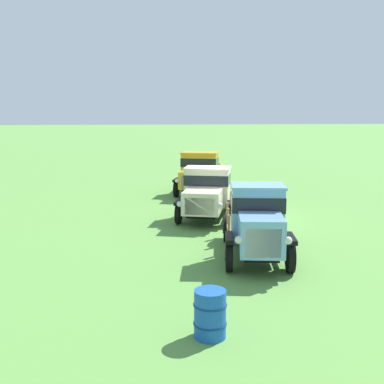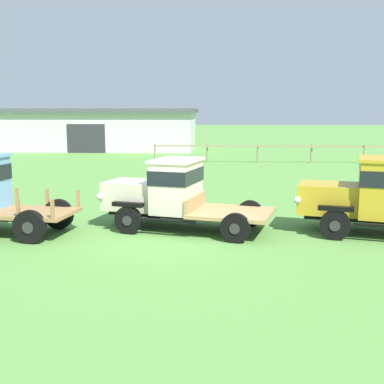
{
  "view_description": "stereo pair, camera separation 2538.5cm",
  "coord_description": "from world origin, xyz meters",
  "views": [
    {
      "loc": [
        -18.31,
        3.39,
        4.27
      ],
      "look_at": [
        0.6,
        1.48,
        1.0
      ],
      "focal_mm": 45.0,
      "sensor_mm": 36.0,
      "label": 1
    },
    {
      "loc": [
        1.29,
        -12.72,
        3.36
      ],
      "look_at": [
        0.6,
        1.48,
        1.0
      ],
      "focal_mm": 45.0,
      "sensor_mm": 36.0,
      "label": 2
    }
  ],
  "objects": [
    {
      "name": "farm_shed",
      "position": [
        -13.27,
        32.16,
        1.86
      ],
      "size": [
        25.55,
        10.75,
        3.69
      ],
      "color": "silver",
      "rests_on": "ground"
    },
    {
      "name": "vintage_truck_second_in_line",
      "position": [
        -0.02,
        0.96,
        1.06
      ],
      "size": [
        5.21,
        3.08,
        2.05
      ],
      "color": "black",
      "rests_on": "ground"
    },
    {
      "name": "ground_plane",
      "position": [
        0.0,
        0.0,
        0.0
      ],
      "size": [
        240.0,
        240.0,
        0.0
      ],
      "primitive_type": "plane",
      "color": "#5B9342"
    },
    {
      "name": "paddock_fence",
      "position": [
        5.85,
        19.66,
        0.91
      ],
      "size": [
        17.4,
        0.52,
        1.25
      ],
      "color": "#997F60",
      "rests_on": "ground"
    }
  ]
}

